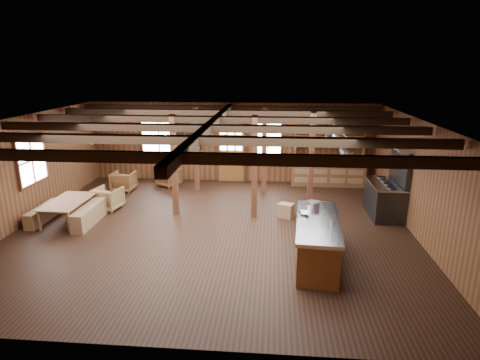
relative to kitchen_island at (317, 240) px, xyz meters
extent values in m
cube|color=black|center=(-2.46, 1.52, -0.49)|extent=(10.00, 9.00, 0.02)
cube|color=black|center=(-2.46, 1.52, 2.33)|extent=(10.00, 9.00, 0.02)
cube|color=#532F17|center=(-7.47, 1.52, 0.92)|extent=(0.02, 9.00, 2.80)
cube|color=#532F17|center=(2.55, 1.52, 0.92)|extent=(0.02, 9.00, 2.80)
cube|color=#532F17|center=(-2.46, 6.03, 0.92)|extent=(10.00, 0.02, 2.80)
cube|color=#532F17|center=(-2.46, -2.99, 0.92)|extent=(10.00, 0.02, 2.80)
cube|color=black|center=(-2.46, -1.98, 2.20)|extent=(9.80, 0.12, 0.18)
cube|color=black|center=(-2.46, -0.48, 2.20)|extent=(9.80, 0.12, 0.18)
cube|color=black|center=(-2.46, 1.02, 2.20)|extent=(9.80, 0.12, 0.18)
cube|color=black|center=(-2.46, 2.52, 2.20)|extent=(9.80, 0.12, 0.18)
cube|color=black|center=(-2.46, 4.02, 2.20)|extent=(9.80, 0.12, 0.18)
cube|color=black|center=(-2.46, 5.32, 2.20)|extent=(9.80, 0.12, 0.18)
cube|color=black|center=(-2.46, 1.52, 2.20)|extent=(0.18, 8.82, 0.18)
cube|color=#462214|center=(-3.66, 2.52, 0.92)|extent=(0.15, 0.15, 2.80)
cube|color=#462214|center=(-3.46, 4.72, 0.92)|extent=(0.15, 0.15, 2.80)
cube|color=#462214|center=(-1.46, 2.52, 0.92)|extent=(0.15, 0.15, 2.80)
cube|color=#462214|center=(-1.26, 4.72, 0.92)|extent=(0.15, 0.15, 2.80)
cube|color=#462214|center=(0.14, 3.52, 0.92)|extent=(0.15, 0.15, 2.80)
cube|color=brown|center=(-2.46, 5.97, 0.07)|extent=(0.90, 0.06, 1.10)
cube|color=#462214|center=(-2.94, 5.97, 0.57)|extent=(0.06, 0.08, 2.10)
cube|color=#462214|center=(-1.98, 5.97, 0.57)|extent=(0.06, 0.08, 2.10)
cube|color=#462214|center=(-2.46, 5.97, 1.64)|extent=(1.02, 0.08, 0.06)
cube|color=white|center=(-2.46, 5.97, 1.07)|extent=(0.84, 0.02, 0.90)
cube|color=white|center=(-5.06, 5.98, 1.12)|extent=(1.20, 0.02, 1.20)
cube|color=#462214|center=(-5.06, 5.98, 1.12)|extent=(1.32, 0.06, 1.32)
cube|color=white|center=(-1.16, 5.98, 1.12)|extent=(0.90, 0.02, 1.20)
cube|color=#462214|center=(-1.16, 5.98, 1.12)|extent=(1.02, 0.06, 1.32)
cube|color=white|center=(-7.42, 2.02, 1.12)|extent=(0.02, 1.20, 1.20)
cube|color=#462214|center=(-7.42, 2.02, 1.12)|extent=(0.14, 1.24, 1.32)
cube|color=beige|center=(-3.76, 5.98, 1.32)|extent=(0.50, 0.03, 0.40)
cube|color=black|center=(-3.76, 5.97, 1.32)|extent=(0.55, 0.02, 0.45)
cube|color=beige|center=(-4.36, 5.98, 1.22)|extent=(0.35, 0.03, 0.45)
cube|color=black|center=(-4.36, 5.97, 1.22)|extent=(0.40, 0.02, 0.50)
cube|color=beige|center=(-3.76, 5.98, 0.82)|extent=(0.40, 0.03, 0.30)
cube|color=black|center=(-3.76, 5.97, 0.82)|extent=(0.45, 0.02, 0.35)
cube|color=brown|center=(0.94, 5.72, -0.03)|extent=(2.50, 0.55, 0.90)
cube|color=olive|center=(0.94, 5.70, 0.45)|extent=(2.55, 0.60, 0.06)
cube|color=brown|center=(0.94, 5.77, 0.92)|extent=(2.30, 0.35, 0.04)
cube|color=brown|center=(0.94, 5.77, 1.27)|extent=(2.30, 0.35, 0.04)
cube|color=brown|center=(0.94, 5.77, 1.62)|extent=(2.30, 0.35, 0.04)
cube|color=brown|center=(-0.21, 5.77, 1.27)|extent=(0.04, 0.35, 1.40)
cube|color=brown|center=(2.09, 5.77, 1.27)|extent=(0.04, 0.35, 1.40)
cylinder|color=#2E2E31|center=(-5.46, 1.52, 2.10)|extent=(0.02, 0.02, 0.45)
cone|color=white|center=(-5.46, 1.52, 1.77)|extent=(0.36, 0.36, 0.22)
cylinder|color=#2E2E31|center=(-3.96, 3.52, 2.10)|extent=(0.02, 0.02, 0.45)
cone|color=white|center=(-3.96, 3.52, 1.77)|extent=(0.36, 0.36, 0.22)
cylinder|color=#2E2E31|center=(0.61, 1.82, 2.07)|extent=(0.04, 3.00, 0.04)
cylinder|color=#2E2E31|center=(0.59, 0.47, 1.96)|extent=(0.01, 0.01, 0.22)
cylinder|color=silver|center=(0.59, 0.47, 1.79)|extent=(0.27, 0.27, 0.14)
cylinder|color=#2E2E31|center=(0.62, 0.92, 1.97)|extent=(0.01, 0.01, 0.21)
cylinder|color=#2E2E31|center=(0.62, 0.92, 1.80)|extent=(0.23, 0.23, 0.14)
cylinder|color=#2E2E31|center=(0.65, 1.37, 1.98)|extent=(0.01, 0.01, 0.18)
cylinder|color=silver|center=(0.65, 1.37, 1.82)|extent=(0.18, 0.18, 0.14)
cylinder|color=#2E2E31|center=(0.71, 1.82, 1.93)|extent=(0.01, 0.01, 0.29)
cylinder|color=#2E2E31|center=(0.71, 1.82, 1.71)|extent=(0.21, 0.21, 0.14)
cylinder|color=#2E2E31|center=(0.65, 2.27, 1.99)|extent=(0.01, 0.01, 0.15)
cylinder|color=silver|center=(0.65, 2.27, 1.85)|extent=(0.24, 0.24, 0.14)
cylinder|color=#2E2E31|center=(0.53, 2.72, 1.95)|extent=(0.01, 0.01, 0.24)
cylinder|color=#2E2E31|center=(0.53, 2.72, 1.76)|extent=(0.24, 0.24, 0.14)
cylinder|color=#2E2E31|center=(0.68, 3.17, 1.98)|extent=(0.01, 0.01, 0.19)
cylinder|color=silver|center=(0.68, 3.17, 1.81)|extent=(0.19, 0.19, 0.14)
cube|color=brown|center=(0.00, 0.00, -0.05)|extent=(0.97, 2.45, 0.86)
cube|color=silver|center=(0.00, 0.00, 0.42)|extent=(1.06, 2.56, 0.08)
cylinder|color=#2E2E31|center=(0.00, -0.60, 0.42)|extent=(0.44, 0.44, 0.06)
cylinder|color=silver|center=(0.20, -0.60, 0.57)|extent=(0.03, 0.03, 0.30)
cube|color=olive|center=(-0.58, 2.51, -0.28)|extent=(0.54, 0.47, 0.40)
cube|color=#2E2E31|center=(2.14, 2.89, -0.02)|extent=(0.81, 1.52, 0.91)
cube|color=silver|center=(2.14, 2.89, 0.45)|extent=(0.83, 1.54, 0.04)
cube|color=#2E2E31|center=(2.46, 2.89, 0.99)|extent=(0.12, 1.52, 1.01)
cube|color=silver|center=(2.34, 2.89, 1.50)|extent=(0.40, 1.62, 0.05)
imported|color=#986245|center=(-6.36, 1.74, -0.19)|extent=(0.94, 1.66, 0.58)
cube|color=olive|center=(-7.11, 1.74, -0.28)|extent=(0.28, 1.47, 0.40)
cube|color=olive|center=(-5.78, 1.74, -0.24)|extent=(0.33, 1.76, 0.48)
imported|color=brown|center=(-5.90, 4.50, -0.15)|extent=(0.71, 0.73, 0.65)
imported|color=brown|center=(-4.55, 5.19, -0.16)|extent=(0.93, 0.94, 0.63)
imported|color=olive|center=(-5.72, 2.73, -0.15)|extent=(0.83, 0.84, 0.66)
cylinder|color=silver|center=(-0.03, 0.71, 0.54)|extent=(0.28, 0.28, 0.17)
imported|color=silver|center=(-0.29, 0.28, 0.49)|extent=(0.32, 0.32, 0.06)
camera|label=1|loc=(-0.98, -7.92, 3.60)|focal=30.00mm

